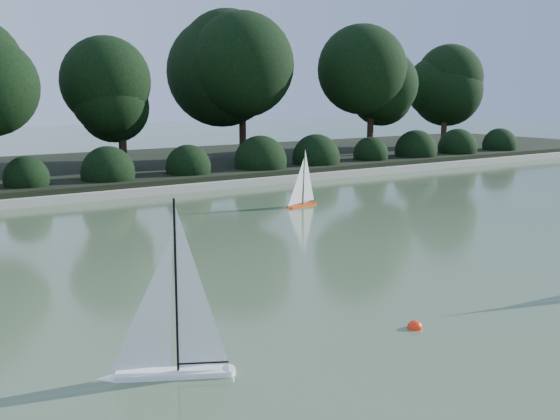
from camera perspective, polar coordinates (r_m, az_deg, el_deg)
name	(u,v)px	position (r m, az deg, el deg)	size (l,w,h in m)	color
ground	(426,295)	(8.33, 11.78, -6.82)	(80.00, 80.00, 0.00)	#395131
pond_coping	(123,193)	(15.75, -12.61, 1.34)	(40.00, 0.35, 0.18)	gray
far_bank	(65,173)	(19.48, -17.09, 2.91)	(40.00, 8.00, 0.30)	black
tree_line	(128,77)	(18.31, -12.23, 10.52)	(26.31, 3.93, 4.39)	black
shrub_hedge	(108,173)	(16.54, -13.84, 2.94)	(29.10, 1.10, 1.10)	black
sailboat_white_a	(161,348)	(5.97, -9.64, -11.00)	(1.09, 0.68, 1.59)	white
sailboat_orange	(300,197)	(14.14, 1.60, 1.08)	(0.95, 0.35, 1.30)	#ED4503
race_buoy	(415,328)	(7.22, 10.91, -9.41)	(0.16, 0.16, 0.16)	#FF2B0D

